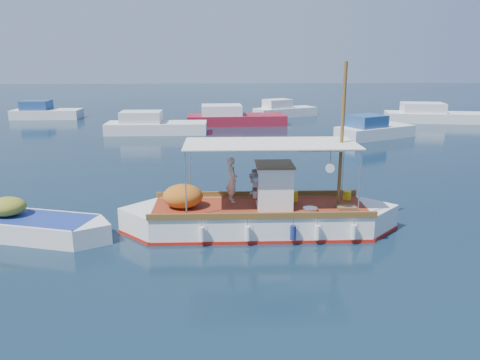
{
  "coord_description": "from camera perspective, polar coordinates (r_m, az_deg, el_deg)",
  "views": [
    {
      "loc": [
        -1.77,
        -14.61,
        5.55
      ],
      "look_at": [
        -1.13,
        0.0,
        1.61
      ],
      "focal_mm": 35.0,
      "sensor_mm": 36.0,
      "label": 1
    }
  ],
  "objects": [
    {
      "name": "fishing_caique",
      "position": [
        15.17,
        2.19,
        -4.45
      ],
      "size": [
        9.08,
        2.59,
        5.54
      ],
      "rotation": [
        0.0,
        0.0,
        -0.01
      ],
      "color": "white",
      "rests_on": "ground"
    },
    {
      "name": "bg_boat_n",
      "position": [
        38.5,
        -0.83,
        7.51
      ],
      "size": [
        8.1,
        3.18,
        1.8
      ],
      "rotation": [
        0.0,
        0.0,
        0.05
      ],
      "color": "maroon",
      "rests_on": "ground"
    },
    {
      "name": "bg_boat_nw",
      "position": [
        34.67,
        -10.5,
        6.42
      ],
      "size": [
        7.19,
        2.42,
        1.8
      ],
      "rotation": [
        0.0,
        0.0,
        0.0
      ],
      "color": "silver",
      "rests_on": "ground"
    },
    {
      "name": "bg_boat_far_n",
      "position": [
        43.81,
        5.33,
        8.36
      ],
      "size": [
        6.12,
        4.26,
        1.8
      ],
      "rotation": [
        0.0,
        0.0,
        0.43
      ],
      "color": "silver",
      "rests_on": "ground"
    },
    {
      "name": "bg_boat_e",
      "position": [
        43.24,
        22.6,
        7.2
      ],
      "size": [
        8.75,
        3.98,
        1.8
      ],
      "rotation": [
        0.0,
        0.0,
        -0.17
      ],
      "color": "silver",
      "rests_on": "ground"
    },
    {
      "name": "dinghy",
      "position": [
        16.23,
        -24.48,
        -5.24
      ],
      "size": [
        5.51,
        2.69,
        1.4
      ],
      "rotation": [
        0.0,
        0.0,
        -0.28
      ],
      "color": "white",
      "rests_on": "ground"
    },
    {
      "name": "bg_boat_far_w",
      "position": [
        45.66,
        -22.69,
        7.55
      ],
      "size": [
        5.88,
        2.35,
        1.8
      ],
      "rotation": [
        0.0,
        0.0,
        -0.01
      ],
      "color": "silver",
      "rests_on": "ground"
    },
    {
      "name": "bg_boat_ne",
      "position": [
        33.51,
        15.94,
        5.8
      ],
      "size": [
        5.92,
        4.43,
        1.8
      ],
      "rotation": [
        0.0,
        0.0,
        0.46
      ],
      "color": "silver",
      "rests_on": "ground"
    },
    {
      "name": "ground",
      "position": [
        15.73,
        4.12,
        -5.63
      ],
      "size": [
        160.0,
        160.0,
        0.0
      ],
      "primitive_type": "plane",
      "color": "black",
      "rests_on": "ground"
    }
  ]
}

